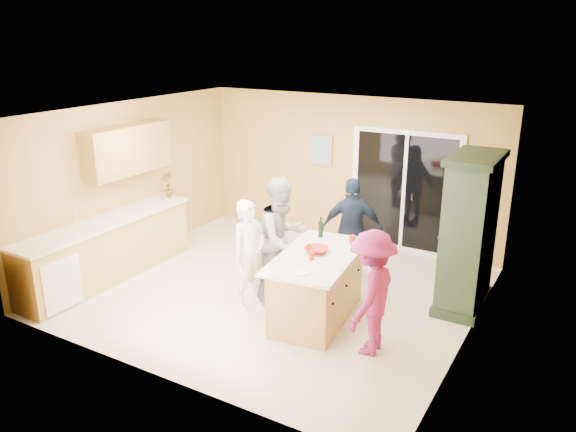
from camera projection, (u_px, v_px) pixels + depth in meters
The scene contains 22 objects.
floor at pixel (276, 290), 8.28m from camera, with size 5.50×5.50×0.00m, color beige.
ceiling at pixel (274, 113), 7.46m from camera, with size 5.50×5.00×0.10m, color white.
wall_back at pixel (349, 170), 9.93m from camera, with size 5.50×0.10×2.60m, color #E9BB60.
wall_front at pixel (150, 268), 5.82m from camera, with size 5.50×0.10×2.60m, color #E9BB60.
wall_left at pixel (132, 181), 9.18m from camera, with size 0.10×5.00×2.60m, color #E9BB60.
wall_right at pixel (476, 241), 6.56m from camera, with size 0.10×5.00×2.60m, color #E9BB60.
left_cabinet_run at pixel (101, 253), 8.44m from camera, with size 0.65×3.05×1.24m.
upper_cabinets at pixel (128, 150), 8.75m from camera, with size 0.35×1.60×0.75m, color tan.
sliding_door at pixel (404, 192), 9.48m from camera, with size 1.90×0.07×2.10m.
framed_picture at pixel (321, 150), 10.07m from camera, with size 0.46×0.04×0.56m.
kitchen_island at pixel (317, 289), 7.36m from camera, with size 1.13×1.82×0.90m.
green_hutch at pixel (469, 235), 7.50m from camera, with size 0.61×1.17×2.14m.
woman_white at pixel (250, 254), 7.59m from camera, with size 0.56×0.37×1.53m, color white.
woman_grey at pixel (283, 239), 7.82m from camera, with size 0.86×0.67×1.76m, color #9B9C9E.
woman_navy at pixel (352, 229), 8.47m from camera, with size 0.93×0.39×1.58m, color #1C253E.
woman_magenta at pixel (371, 293), 6.49m from camera, with size 0.98×0.56×1.51m, color #99215E.
serving_bowl at pixel (316, 250), 7.27m from camera, with size 0.30×0.30×0.07m, color #B32413.
tulip_vase at pixel (168, 184), 9.51m from camera, with size 0.24×0.16×0.45m, color #A02810.
tumbler_near at pixel (352, 240), 7.55m from camera, with size 0.09×0.09×0.12m, color #B32413.
tumbler_far at pixel (312, 256), 7.04m from camera, with size 0.07×0.07×0.10m, color #B32413.
wine_bottle at pixel (321, 229), 7.80m from camera, with size 0.07×0.07×0.29m.
white_plate at pixel (301, 272), 6.69m from camera, with size 0.24×0.24×0.02m, color white.
Camera 1 is at (3.92, -6.41, 3.65)m, focal length 35.00 mm.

